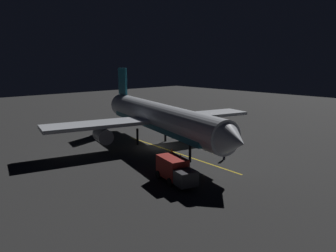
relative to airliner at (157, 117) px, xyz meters
The scene contains 9 objects.
ground_plane 4.56m from the airliner, 76.17° to the left, with size 180.00×180.00×0.20m, color #292929.
apron_guide_stripe 6.38m from the airliner, 83.36° to the left, with size 0.24×23.91×0.01m, color gold.
airliner is the anchor object (origin of this frame).
baggage_truck 15.93m from the airliner, 56.41° to the left, with size 3.35×5.85×2.64m.
catering_truck 11.25m from the airliner, 167.87° to the right, with size 6.43×2.86×2.42m.
ground_crew_worker 12.05m from the airliner, 99.46° to the left, with size 0.40×0.40×1.74m.
traffic_cone_near_left 8.32m from the airliner, 75.32° to the left, with size 0.50×0.50×0.55m.
traffic_cone_near_right 8.70m from the airliner, 118.78° to the left, with size 0.50×0.50×0.55m.
traffic_cone_under_wing 6.01m from the airliner, 77.61° to the left, with size 0.50×0.50×0.55m.
Camera 1 is at (31.30, 36.38, 12.72)m, focal length 34.81 mm.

